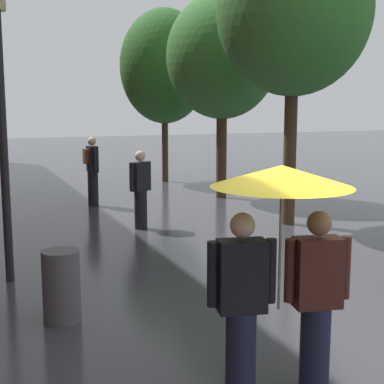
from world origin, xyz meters
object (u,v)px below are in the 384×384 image
object	(u,v)px
litter_bin	(61,286)
pedestrian_walking_midground	(92,170)
street_lamp_post	(2,113)
pedestrian_walking_far	(141,189)
street_tree_3	(164,67)
couple_under_umbrella	(281,242)
street_tree_2	(222,57)
street_tree_1	(294,10)

from	to	relation	value
litter_bin	pedestrian_walking_midground	xyz separation A→B (m)	(1.98, 7.36, 0.49)
litter_bin	street_lamp_post	bearing A→B (deg)	103.81
litter_bin	pedestrian_walking_far	xyz separation A→B (m)	(2.32, 4.40, 0.39)
street_tree_3	street_lamp_post	xyz separation A→B (m)	(-5.63, -9.14, -1.33)
street_lamp_post	pedestrian_walking_midground	distance (m)	6.23
litter_bin	pedestrian_walking_midground	distance (m)	7.64
litter_bin	pedestrian_walking_midground	bearing A→B (deg)	74.98
couple_under_umbrella	pedestrian_walking_far	world-z (taller)	couple_under_umbrella
street_tree_2	street_lamp_post	world-z (taller)	street_tree_2
street_lamp_post	pedestrian_walking_far	world-z (taller)	street_lamp_post
litter_bin	couple_under_umbrella	bearing A→B (deg)	-59.77
street_tree_3	street_lamp_post	size ratio (longest dim) A/B	1.36
street_tree_1	street_tree_3	bearing A→B (deg)	91.42
street_tree_2	pedestrian_walking_far	bearing A→B (deg)	-137.56
couple_under_umbrella	street_lamp_post	size ratio (longest dim) A/B	0.50
street_lamp_post	pedestrian_walking_midground	world-z (taller)	street_lamp_post
street_tree_3	litter_bin	world-z (taller)	street_tree_3
street_tree_2	street_lamp_post	distance (m)	8.24
couple_under_umbrella	pedestrian_walking_midground	distance (m)	9.85
street_tree_1	street_tree_2	size ratio (longest dim) A/B	1.13
street_tree_1	litter_bin	xyz separation A→B (m)	(-5.37, -3.65, -3.98)
street_tree_3	pedestrian_walking_far	bearing A→B (deg)	-113.59
street_tree_1	street_tree_3	size ratio (longest dim) A/B	1.11
street_tree_3	street_tree_1	bearing A→B (deg)	-88.58
couple_under_umbrella	litter_bin	xyz separation A→B (m)	(-1.44, 2.46, -0.97)
couple_under_umbrella	pedestrian_walking_midground	size ratio (longest dim) A/B	1.17
litter_bin	pedestrian_walking_far	distance (m)	4.99
street_tree_2	street_tree_3	xyz separation A→B (m)	(-0.34, 3.63, -0.04)
street_tree_2	couple_under_umbrella	xyz separation A→B (m)	(-4.09, -9.80, -2.38)
street_lamp_post	litter_bin	size ratio (longest dim) A/B	4.81
street_tree_1	street_lamp_post	xyz separation A→B (m)	(-5.81, -1.83, -2.00)
street_tree_1	litter_bin	bearing A→B (deg)	-145.77
street_tree_2	street_lamp_post	bearing A→B (deg)	-137.30
pedestrian_walking_midground	street_tree_3	bearing A→B (deg)	48.26
pedestrian_walking_far	pedestrian_walking_midground	bearing A→B (deg)	96.72
street_tree_1	pedestrian_walking_far	world-z (taller)	street_tree_1
street_tree_3	litter_bin	bearing A→B (deg)	-115.32
street_tree_2	street_tree_1	bearing A→B (deg)	-92.44
street_lamp_post	litter_bin	xyz separation A→B (m)	(0.45, -1.82, -1.98)
street_tree_2	pedestrian_walking_far	xyz separation A→B (m)	(-3.20, -2.93, -2.95)
couple_under_umbrella	pedestrian_walking_midground	bearing A→B (deg)	86.86
pedestrian_walking_far	street_tree_1	bearing A→B (deg)	-13.90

